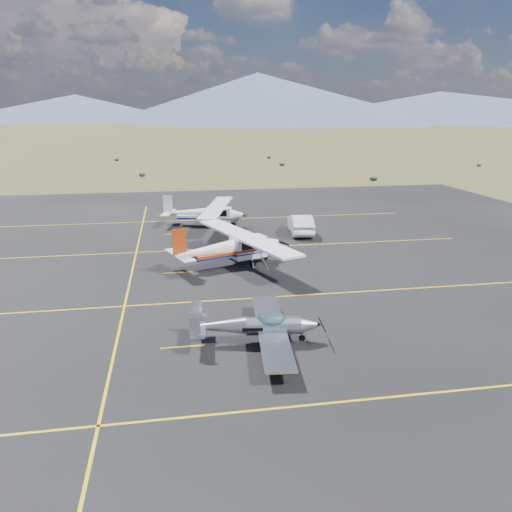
{
  "coord_description": "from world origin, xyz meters",
  "views": [
    {
      "loc": [
        -3.18,
        -24.35,
        10.3
      ],
      "look_at": [
        1.87,
        5.12,
        1.6
      ],
      "focal_mm": 35.0,
      "sensor_mm": 36.0,
      "label": 1
    }
  ],
  "objects_px": {
    "aircraft_low_wing": "(258,326)",
    "aircraft_cessna": "(230,247)",
    "aircraft_plain": "(205,213)",
    "sedan": "(301,224)"
  },
  "relations": [
    {
      "from": "aircraft_plain",
      "to": "aircraft_cessna",
      "type": "bearing_deg",
      "value": -71.99
    },
    {
      "from": "aircraft_cessna",
      "to": "aircraft_plain",
      "type": "distance_m",
      "value": 12.76
    },
    {
      "from": "aircraft_low_wing",
      "to": "sedan",
      "type": "height_order",
      "value": "aircraft_low_wing"
    },
    {
      "from": "aircraft_low_wing",
      "to": "aircraft_plain",
      "type": "distance_m",
      "value": 24.85
    },
    {
      "from": "aircraft_cessna",
      "to": "sedan",
      "type": "relative_size",
      "value": 2.32
    },
    {
      "from": "aircraft_plain",
      "to": "aircraft_low_wing",
      "type": "bearing_deg",
      "value": -74.28
    },
    {
      "from": "aircraft_low_wing",
      "to": "aircraft_cessna",
      "type": "bearing_deg",
      "value": 95.06
    },
    {
      "from": "sedan",
      "to": "aircraft_low_wing",
      "type": "bearing_deg",
      "value": 77.05
    },
    {
      "from": "aircraft_plain",
      "to": "sedan",
      "type": "relative_size",
      "value": 2.2
    },
    {
      "from": "aircraft_low_wing",
      "to": "sedan",
      "type": "distance_m",
      "value": 21.74
    }
  ]
}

